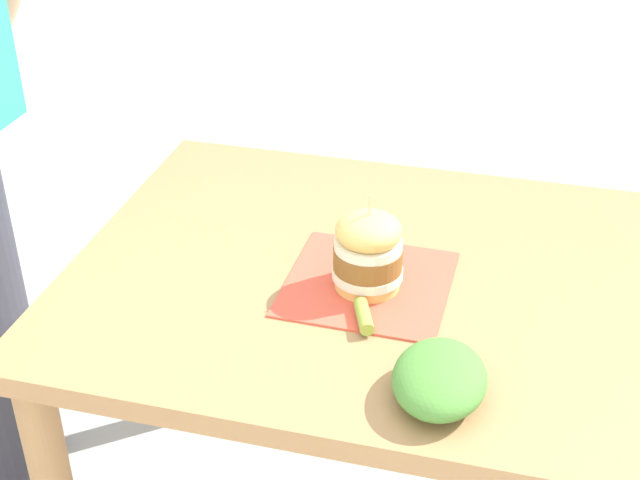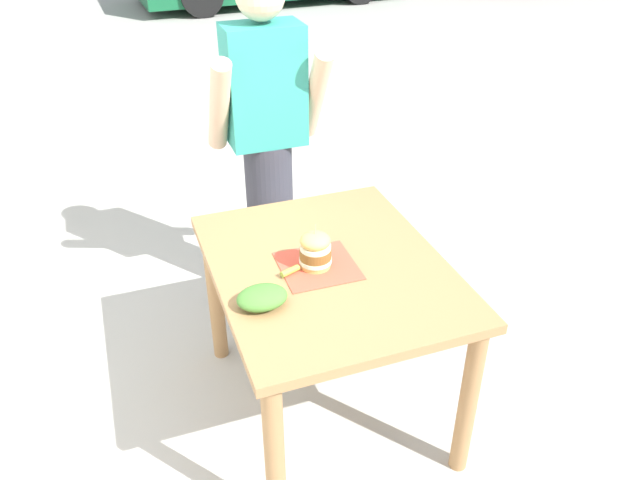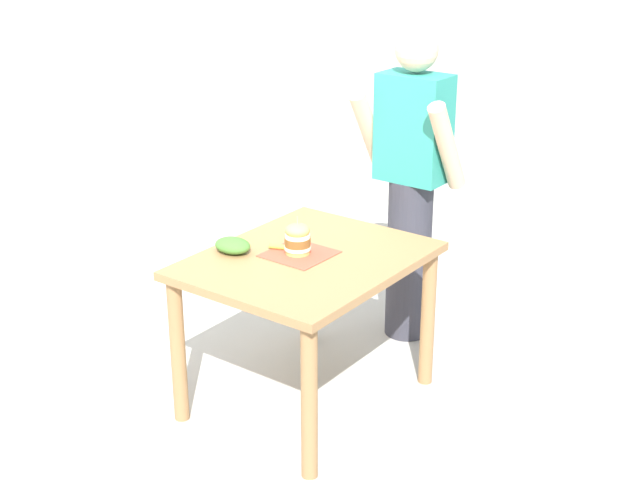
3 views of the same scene
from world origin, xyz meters
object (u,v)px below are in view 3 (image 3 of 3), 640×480
Objects in this scene: pickle_spear at (277,247)px; diner_across_table at (411,183)px; sandwich at (298,238)px; side_salad at (233,245)px; patio_table at (307,281)px.

diner_across_table is at bearing 79.02° from pickle_spear.
diner_across_table is (0.18, 0.91, 0.11)m from pickle_spear.
sandwich is 0.12m from pickle_spear.
sandwich is 0.31m from side_salad.
side_salad reaches higher than patio_table.
pickle_spear is at bearing -100.98° from diner_across_table.
side_salad is 1.11m from diner_across_table.
diner_across_table reaches higher than sandwich.
pickle_spear is (-0.16, -0.02, 0.14)m from patio_table.
patio_table is 0.21m from pickle_spear.
patio_table is 0.20m from sandwich.
side_salad is at bearing -135.32° from pickle_spear.
diner_across_table reaches higher than side_salad.
patio_table is 0.38m from side_salad.
pickle_spear is 0.21m from side_salad.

